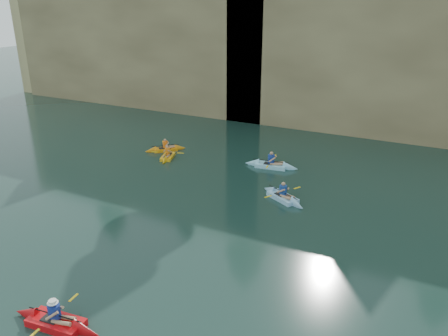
% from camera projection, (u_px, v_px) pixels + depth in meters
% --- Properties ---
extents(ground, '(160.00, 160.00, 0.00)m').
position_uv_depth(ground, '(202.00, 306.00, 14.15)').
color(ground, black).
rests_on(ground, ground).
extents(cliff, '(70.00, 16.00, 12.00)m').
position_uv_depth(cliff, '(378.00, 42.00, 36.90)').
color(cliff, tan).
rests_on(cliff, ground).
extents(cliff_slab_west, '(26.00, 2.40, 10.56)m').
position_uv_depth(cliff_slab_west, '(134.00, 48.00, 39.56)').
color(cliff_slab_west, '#9C8D5E').
rests_on(cliff_slab_west, ground).
extents(cliff_slab_center, '(24.00, 2.40, 11.40)m').
position_uv_depth(cliff_slab_center, '(390.00, 56.00, 30.01)').
color(cliff_slab_center, '#9C8D5E').
rests_on(cliff_slab_center, ground).
extents(sea_cave_west, '(4.50, 1.00, 4.00)m').
position_uv_depth(sea_cave_west, '(150.00, 87.00, 39.35)').
color(sea_cave_west, black).
rests_on(sea_cave_west, ground).
extents(sea_cave_center, '(3.50, 1.00, 3.20)m').
position_uv_depth(sea_cave_center, '(299.00, 108.00, 33.50)').
color(sea_cave_center, black).
rests_on(sea_cave_center, ground).
extents(main_kayaker, '(3.20, 2.15, 1.16)m').
position_uv_depth(main_kayaker, '(56.00, 322.00, 13.25)').
color(main_kayaker, red).
rests_on(main_kayaker, ground).
extents(kayaker_orange, '(2.37, 2.35, 1.03)m').
position_uv_depth(kayaker_orange, '(165.00, 149.00, 28.77)').
color(kayaker_orange, orange).
rests_on(kayaker_orange, ground).
extents(kayaker_ltblue_near, '(2.92, 2.06, 1.16)m').
position_uv_depth(kayaker_ltblue_near, '(283.00, 197.00, 21.72)').
color(kayaker_ltblue_near, '#8EC5EE').
rests_on(kayaker_ltblue_near, ground).
extents(kayaker_yellow, '(1.98, 2.59, 1.03)m').
position_uv_depth(kayaker_yellow, '(168.00, 156.00, 27.44)').
color(kayaker_yellow, yellow).
rests_on(kayaker_yellow, ground).
extents(kayaker_ltblue_mid, '(3.31, 2.41, 1.23)m').
position_uv_depth(kayaker_ltblue_mid, '(271.00, 165.00, 25.88)').
color(kayaker_ltblue_mid, '#96DFFC').
rests_on(kayaker_ltblue_mid, ground).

